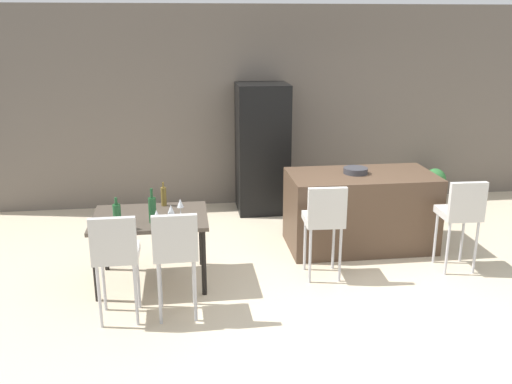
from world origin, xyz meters
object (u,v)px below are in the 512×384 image
(wine_glass_right, at_px, (171,210))
(wine_glass_near, at_px, (180,203))
(bar_chair_left, at_px, (325,217))
(bar_chair_middle, at_px, (461,211))
(potted_plant, at_px, (434,184))
(wine_bottle_end, at_px, (152,209))
(dining_chair_near, at_px, (116,251))
(kitchen_island, at_px, (360,210))
(fruit_bowl, at_px, (356,171))
(refrigerator, at_px, (262,149))
(wine_bottle_middle, at_px, (117,216))
(wine_glass_left, at_px, (157,215))
(dining_chair_far, at_px, (175,248))
(wine_bottle_far, at_px, (164,196))
(dining_table, at_px, (150,223))

(wine_glass_right, bearing_deg, wine_glass_near, 63.41)
(bar_chair_left, distance_m, bar_chair_middle, 1.52)
(potted_plant, bearing_deg, wine_bottle_end, -149.77)
(dining_chair_near, height_order, potted_plant, dining_chair_near)
(kitchen_island, height_order, wine_glass_right, kitchen_island)
(wine_glass_right, xyz_separation_m, fruit_bowl, (2.17, 0.90, 0.09))
(wine_glass_right, xyz_separation_m, refrigerator, (1.26, 2.39, 0.06))
(wine_bottle_middle, distance_m, fruit_bowl, 2.88)
(kitchen_island, xyz_separation_m, dining_chair_near, (-2.73, -1.46, 0.24))
(wine_bottle_middle, height_order, wine_glass_left, wine_bottle_middle)
(wine_bottle_middle, bearing_deg, dining_chair_far, -39.08)
(wine_bottle_far, bearing_deg, bar_chair_left, -15.95)
(wine_glass_right, bearing_deg, wine_bottle_far, 99.55)
(bar_chair_middle, xyz_separation_m, wine_bottle_middle, (-3.61, -0.19, 0.17))
(wine_bottle_far, distance_m, potted_plant, 4.45)
(bar_chair_middle, height_order, wine_glass_near, bar_chair_middle)
(wine_glass_near, bearing_deg, wine_glass_right, -116.59)
(bar_chair_middle, xyz_separation_m, wine_bottle_end, (-3.29, -0.04, 0.18))
(refrigerator, bearing_deg, wine_glass_near, -117.88)
(dining_table, bearing_deg, dining_chair_far, -71.34)
(bar_chair_middle, bearing_deg, wine_bottle_middle, -177.04)
(dining_table, distance_m, wine_bottle_far, 0.40)
(wine_bottle_far, bearing_deg, refrigerator, 54.35)
(wine_bottle_end, xyz_separation_m, potted_plant, (4.09, 2.38, -0.57))
(dining_chair_near, distance_m, fruit_bowl, 3.06)
(dining_chair_near, bearing_deg, bar_chair_middle, 10.02)
(bar_chair_middle, height_order, wine_bottle_end, wine_bottle_end)
(wine_glass_left, bearing_deg, dining_chair_near, -127.60)
(dining_table, relative_size, wine_bottle_far, 4.45)
(dining_table, bearing_deg, bar_chair_left, -4.85)
(kitchen_island, bearing_deg, bar_chair_left, -128.59)
(bar_chair_middle, distance_m, refrigerator, 3.00)
(bar_chair_left, relative_size, dining_chair_near, 1.00)
(bar_chair_left, height_order, wine_bottle_end, wine_bottle_end)
(fruit_bowl, bearing_deg, wine_glass_left, -155.81)
(wine_bottle_far, bearing_deg, dining_chair_near, -109.85)
(potted_plant, bearing_deg, kitchen_island, -137.62)
(refrigerator, bearing_deg, wine_bottle_far, -125.65)
(dining_chair_far, distance_m, wine_bottle_far, 1.13)
(dining_chair_near, relative_size, wine_glass_right, 6.03)
(bar_chair_middle, height_order, potted_plant, bar_chair_middle)
(wine_bottle_far, height_order, wine_glass_near, wine_bottle_far)
(kitchen_island, xyz_separation_m, fruit_bowl, (-0.07, 0.03, 0.50))
(dining_table, height_order, dining_chair_far, dining_chair_far)
(dining_table, relative_size, fruit_bowl, 4.08)
(dining_chair_far, bearing_deg, fruit_bowl, 35.04)
(wine_bottle_far, bearing_deg, fruit_bowl, 9.60)
(dining_chair_far, height_order, fruit_bowl, dining_chair_far)
(dining_table, height_order, potted_plant, dining_table)
(dining_table, bearing_deg, bar_chair_middle, -2.64)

